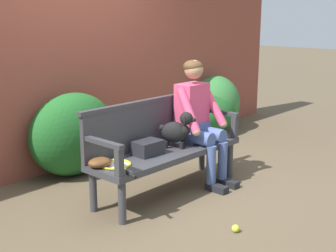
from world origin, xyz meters
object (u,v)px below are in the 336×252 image
Objects in this scene: person_seated at (198,117)px; tennis_racket at (117,165)px; dog_on_bench at (178,130)px; sports_bag at (148,148)px; garden_bench at (168,155)px; tennis_ball at (236,228)px; baseball_glove at (100,162)px.

tennis_racket is (-1.15, 0.02, -0.26)m from person_seated.
dog_on_bench is 0.40m from sports_bag.
person_seated is at bearing -1.90° from garden_bench.
dog_on_bench is 1.25m from tennis_ball.
garden_bench is 27.02× the size of tennis_ball.
tennis_racket is 0.45m from sports_bag.
tennis_ball is at bearing -50.59° from baseball_glove.
person_seated is 0.73m from sports_bag.
person_seated is 1.29m from baseball_glove.
person_seated is at bearing 9.28° from baseball_glove.
tennis_racket is at bearing 179.19° from person_seated.
person_seated is at bearing -0.81° from tennis_racket.
tennis_racket is (-0.69, 0.00, 0.07)m from garden_bench.
dog_on_bench is 0.84m from tennis_racket.
person_seated reaches higher than tennis_ball.
tennis_ball is at bearing -68.19° from tennis_racket.
baseball_glove is (-1.26, 0.10, -0.23)m from person_seated.
tennis_ball is at bearing -91.68° from sports_bag.
sports_bag is at bearing 170.12° from garden_bench.
baseball_glove is 0.79× the size of sports_bag.
tennis_racket is 2.64× the size of baseball_glove.
dog_on_bench is at bearing 179.15° from person_seated.
dog_on_bench reaches higher than tennis_ball.
person_seated reaches higher than sports_bag.
sports_bag is 4.24× the size of tennis_ball.
person_seated reaches higher than garden_bench.
dog_on_bench is (-0.32, 0.00, -0.08)m from person_seated.
baseball_glove reaches higher than tennis_ball.
sports_bag is (-0.25, 0.04, 0.13)m from garden_bench.
sports_bag reaches higher than tennis_racket.
tennis_ball is (0.41, -1.03, -0.43)m from tennis_racket.
dog_on_bench is at bearing -0.79° from tennis_racket.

